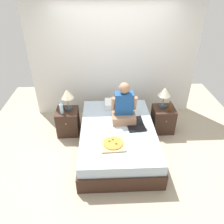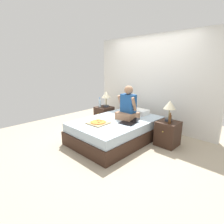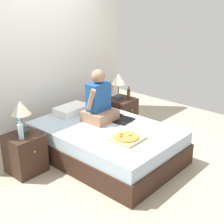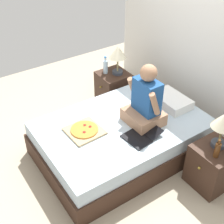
{
  "view_description": "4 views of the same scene",
  "coord_description": "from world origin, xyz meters",
  "px_view_note": "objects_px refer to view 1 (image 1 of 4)",
  "views": [
    {
      "loc": [
        -0.26,
        -3.25,
        2.9
      ],
      "look_at": [
        -0.11,
        0.05,
        0.8
      ],
      "focal_mm": 35.0,
      "sensor_mm": 36.0,
      "label": 1
    },
    {
      "loc": [
        2.6,
        -2.86,
        1.7
      ],
      "look_at": [
        -0.08,
        -0.08,
        0.68
      ],
      "focal_mm": 28.0,
      "sensor_mm": 36.0,
      "label": 2
    },
    {
      "loc": [
        -3.0,
        -2.8,
        2.29
      ],
      "look_at": [
        0.14,
        -0.0,
        0.68
      ],
      "focal_mm": 50.0,
      "sensor_mm": 36.0,
      "label": 3
    },
    {
      "loc": [
        2.44,
        -1.8,
        2.89
      ],
      "look_at": [
        -0.02,
        -0.14,
        0.7
      ],
      "focal_mm": 50.0,
      "sensor_mm": 36.0,
      "label": 4
    }
  ],
  "objects_px": {
    "water_bottle": "(61,108)",
    "nightstand_left": "(68,122)",
    "nightstand_right": "(163,119)",
    "person_seated": "(124,107)",
    "lamp_on_right_nightstand": "(165,93)",
    "laptop": "(136,126)",
    "beer_bottle": "(170,107)",
    "pizza_box": "(113,144)",
    "lamp_on_left_nightstand": "(67,95)",
    "bed": "(118,138)"
  },
  "relations": [
    {
      "from": "nightstand_right",
      "to": "lamp_on_left_nightstand",
      "type": "bearing_deg",
      "value": 178.55
    },
    {
      "from": "beer_bottle",
      "to": "laptop",
      "type": "xyz_separation_m",
      "value": [
        -0.74,
        -0.43,
        -0.13
      ]
    },
    {
      "from": "water_bottle",
      "to": "beer_bottle",
      "type": "distance_m",
      "value": 2.16
    },
    {
      "from": "bed",
      "to": "nightstand_left",
      "type": "distance_m",
      "value": 1.15
    },
    {
      "from": "nightstand_left",
      "to": "pizza_box",
      "type": "bearing_deg",
      "value": -48.85
    },
    {
      "from": "water_bottle",
      "to": "bed",
      "type": "bearing_deg",
      "value": -22.84
    },
    {
      "from": "nightstand_left",
      "to": "lamp_on_left_nightstand",
      "type": "distance_m",
      "value": 0.6
    },
    {
      "from": "bed",
      "to": "lamp_on_left_nightstand",
      "type": "distance_m",
      "value": 1.3
    },
    {
      "from": "nightstand_right",
      "to": "bed",
      "type": "bearing_deg",
      "value": -151.46
    },
    {
      "from": "water_bottle",
      "to": "pizza_box",
      "type": "bearing_deg",
      "value": -43.79
    },
    {
      "from": "beer_bottle",
      "to": "pizza_box",
      "type": "bearing_deg",
      "value": -142.05
    },
    {
      "from": "lamp_on_right_nightstand",
      "to": "laptop",
      "type": "height_order",
      "value": "lamp_on_right_nightstand"
    },
    {
      "from": "beer_bottle",
      "to": "laptop",
      "type": "distance_m",
      "value": 0.87
    },
    {
      "from": "water_bottle",
      "to": "person_seated",
      "type": "xyz_separation_m",
      "value": [
        1.21,
        -0.22,
        0.12
      ]
    },
    {
      "from": "laptop",
      "to": "bed",
      "type": "bearing_deg",
      "value": -177.49
    },
    {
      "from": "water_bottle",
      "to": "lamp_on_right_nightstand",
      "type": "height_order",
      "value": "lamp_on_right_nightstand"
    },
    {
      "from": "nightstand_left",
      "to": "lamp_on_left_nightstand",
      "type": "xyz_separation_m",
      "value": [
        0.04,
        0.05,
        0.6
      ]
    },
    {
      "from": "bed",
      "to": "lamp_on_right_nightstand",
      "type": "distance_m",
      "value": 1.31
    },
    {
      "from": "person_seated",
      "to": "pizza_box",
      "type": "bearing_deg",
      "value": -108.18
    },
    {
      "from": "pizza_box",
      "to": "bed",
      "type": "bearing_deg",
      "value": 76.99
    },
    {
      "from": "lamp_on_left_nightstand",
      "to": "lamp_on_right_nightstand",
      "type": "relative_size",
      "value": 1.0
    },
    {
      "from": "nightstand_left",
      "to": "laptop",
      "type": "bearing_deg",
      "value": -21.6
    },
    {
      "from": "lamp_on_left_nightstand",
      "to": "beer_bottle",
      "type": "xyz_separation_m",
      "value": [
        2.04,
        -0.15,
        -0.23
      ]
    },
    {
      "from": "water_bottle",
      "to": "laptop",
      "type": "xyz_separation_m",
      "value": [
        1.43,
        -0.44,
        -0.14
      ]
    },
    {
      "from": "lamp_on_left_nightstand",
      "to": "beer_bottle",
      "type": "height_order",
      "value": "lamp_on_left_nightstand"
    },
    {
      "from": "lamp_on_right_nightstand",
      "to": "beer_bottle",
      "type": "bearing_deg",
      "value": -56.31
    },
    {
      "from": "bed",
      "to": "pizza_box",
      "type": "height_order",
      "value": "pizza_box"
    },
    {
      "from": "water_bottle",
      "to": "laptop",
      "type": "bearing_deg",
      "value": -17.25
    },
    {
      "from": "nightstand_right",
      "to": "laptop",
      "type": "distance_m",
      "value": 0.89
    },
    {
      "from": "nightstand_right",
      "to": "person_seated",
      "type": "height_order",
      "value": "person_seated"
    },
    {
      "from": "laptop",
      "to": "lamp_on_right_nightstand",
      "type": "bearing_deg",
      "value": 42.42
    },
    {
      "from": "pizza_box",
      "to": "person_seated",
      "type": "bearing_deg",
      "value": 71.82
    },
    {
      "from": "bed",
      "to": "nightstand_right",
      "type": "distance_m",
      "value": 1.15
    },
    {
      "from": "nightstand_right",
      "to": "person_seated",
      "type": "relative_size",
      "value": 0.69
    },
    {
      "from": "nightstand_left",
      "to": "lamp_on_right_nightstand",
      "type": "relative_size",
      "value": 1.2
    },
    {
      "from": "bed",
      "to": "nightstand_right",
      "type": "xyz_separation_m",
      "value": [
        1.01,
        0.55,
        0.03
      ]
    },
    {
      "from": "nightstand_left",
      "to": "laptop",
      "type": "height_order",
      "value": "laptop"
    },
    {
      "from": "water_bottle",
      "to": "nightstand_left",
      "type": "bearing_deg",
      "value": 48.35
    },
    {
      "from": "person_seated",
      "to": "laptop",
      "type": "bearing_deg",
      "value": -46.54
    },
    {
      "from": "lamp_on_right_nightstand",
      "to": "nightstand_left",
      "type": "bearing_deg",
      "value": -178.55
    },
    {
      "from": "person_seated",
      "to": "beer_bottle",
      "type": "bearing_deg",
      "value": 12.3
    },
    {
      "from": "lamp_on_right_nightstand",
      "to": "laptop",
      "type": "relative_size",
      "value": 1.01
    },
    {
      "from": "water_bottle",
      "to": "beer_bottle",
      "type": "height_order",
      "value": "water_bottle"
    },
    {
      "from": "nightstand_left",
      "to": "beer_bottle",
      "type": "xyz_separation_m",
      "value": [
        2.08,
        -0.1,
        0.37
      ]
    },
    {
      "from": "nightstand_left",
      "to": "lamp_on_right_nightstand",
      "type": "distance_m",
      "value": 2.07
    },
    {
      "from": "laptop",
      "to": "water_bottle",
      "type": "bearing_deg",
      "value": 162.75
    },
    {
      "from": "pizza_box",
      "to": "lamp_on_right_nightstand",
      "type": "bearing_deg",
      "value": 44.69
    },
    {
      "from": "nightstand_left",
      "to": "lamp_on_right_nightstand",
      "type": "xyz_separation_m",
      "value": [
        1.98,
        0.05,
        0.6
      ]
    },
    {
      "from": "laptop",
      "to": "beer_bottle",
      "type": "bearing_deg",
      "value": 30.4
    },
    {
      "from": "bed",
      "to": "lamp_on_right_nightstand",
      "type": "bearing_deg",
      "value": 31.46
    }
  ]
}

